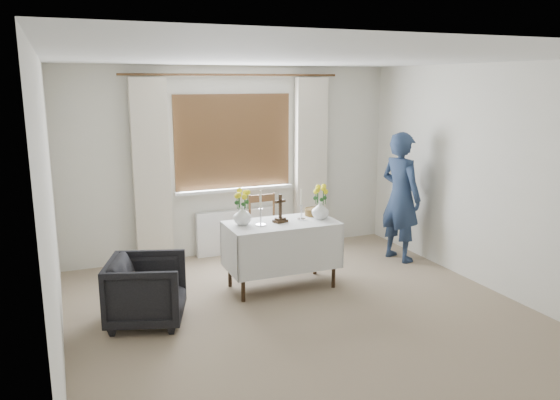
# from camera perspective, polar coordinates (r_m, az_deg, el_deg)

# --- Properties ---
(ground) EXTENTS (5.00, 5.00, 0.00)m
(ground) POSITION_cam_1_polar(r_m,az_deg,el_deg) (5.44, 3.49, -12.77)
(ground) COLOR gray
(ground) RESTS_ON ground
(altar_table) EXTENTS (1.24, 0.64, 0.76)m
(altar_table) POSITION_cam_1_polar(r_m,az_deg,el_deg) (6.19, 0.16, -5.77)
(altar_table) COLOR white
(altar_table) RESTS_ON ground
(wooden_chair) EXTENTS (0.42, 0.42, 0.87)m
(wooden_chair) POSITION_cam_1_polar(r_m,az_deg,el_deg) (7.05, -1.35, -3.06)
(wooden_chair) COLOR brown
(wooden_chair) RESTS_ON ground
(armchair) EXTENTS (0.90, 0.89, 0.65)m
(armchair) POSITION_cam_1_polar(r_m,az_deg,el_deg) (5.48, -13.74, -9.17)
(armchair) COLOR black
(armchair) RESTS_ON ground
(person) EXTENTS (0.53, 0.69, 1.68)m
(person) POSITION_cam_1_polar(r_m,az_deg,el_deg) (7.21, 12.49, 0.32)
(person) COLOR #212F4F
(person) RESTS_ON ground
(radiator) EXTENTS (1.10, 0.10, 0.60)m
(radiator) POSITION_cam_1_polar(r_m,az_deg,el_deg) (7.45, -4.59, -3.30)
(radiator) COLOR white
(radiator) RESTS_ON ground
(wooden_cross) EXTENTS (0.17, 0.14, 0.32)m
(wooden_cross) POSITION_cam_1_polar(r_m,az_deg,el_deg) (6.05, 0.03, -0.88)
(wooden_cross) COLOR black
(wooden_cross) RESTS_ON altar_table
(candlestick_left) EXTENTS (0.13, 0.13, 0.39)m
(candlestick_left) POSITION_cam_1_polar(r_m,az_deg,el_deg) (5.92, -2.04, -0.85)
(candlestick_left) COLOR white
(candlestick_left) RESTS_ON altar_table
(candlestick_right) EXTENTS (0.12, 0.12, 0.36)m
(candlestick_right) POSITION_cam_1_polar(r_m,az_deg,el_deg) (6.16, 2.25, -0.45)
(candlestick_right) COLOR white
(candlestick_right) RESTS_ON altar_table
(flower_vase_left) EXTENTS (0.26, 0.26, 0.21)m
(flower_vase_left) POSITION_cam_1_polar(r_m,az_deg,el_deg) (5.98, -3.95, -1.60)
(flower_vase_left) COLOR white
(flower_vase_left) RESTS_ON altar_table
(flower_vase_right) EXTENTS (0.24, 0.24, 0.20)m
(flower_vase_right) POSITION_cam_1_polar(r_m,az_deg,el_deg) (6.24, 4.23, -1.05)
(flower_vase_right) COLOR white
(flower_vase_right) RESTS_ON altar_table
(wicker_basket) EXTENTS (0.23, 0.23, 0.08)m
(wicker_basket) POSITION_cam_1_polar(r_m,az_deg,el_deg) (6.40, 3.58, -1.24)
(wicker_basket) COLOR brown
(wicker_basket) RESTS_ON altar_table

